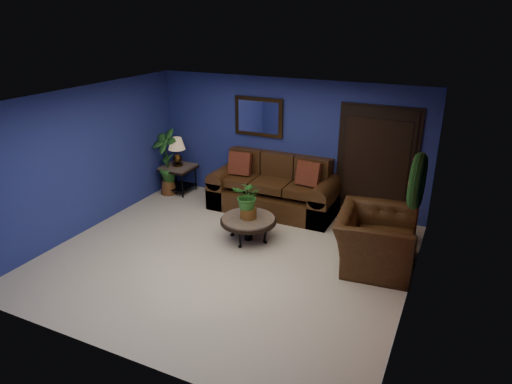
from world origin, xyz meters
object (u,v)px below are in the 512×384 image
at_px(sofa, 275,192).
at_px(coffee_table, 248,221).
at_px(side_chair, 312,187).
at_px(armchair, 375,240).
at_px(end_table, 178,172).
at_px(table_lamp, 177,148).

bearing_deg(sofa, coffee_table, -85.62).
height_order(side_chair, armchair, side_chair).
bearing_deg(armchair, sofa, 53.45).
bearing_deg(end_table, coffee_table, -30.25).
height_order(end_table, armchair, armchair).
bearing_deg(end_table, side_chair, 1.44).
xyz_separation_m(end_table, table_lamp, (-0.00, 0.00, 0.52)).
xyz_separation_m(sofa, armchair, (2.22, -1.33, 0.07)).
distance_m(coffee_table, armchair, 2.12).
xyz_separation_m(end_table, armchair, (4.45, -1.29, -0.03)).
xyz_separation_m(end_table, side_chair, (2.97, 0.07, 0.12)).
distance_m(end_table, armchair, 4.63).
bearing_deg(table_lamp, end_table, 0.00).
xyz_separation_m(coffee_table, armchair, (2.11, 0.08, 0.07)).
height_order(sofa, coffee_table, sofa).
bearing_deg(table_lamp, side_chair, 1.44).
bearing_deg(table_lamp, armchair, -16.11).
bearing_deg(coffee_table, sofa, 94.38).
height_order(end_table, table_lamp, table_lamp).
height_order(table_lamp, armchair, table_lamp).
xyz_separation_m(sofa, table_lamp, (-2.23, -0.04, 0.62)).
height_order(sofa, table_lamp, table_lamp).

